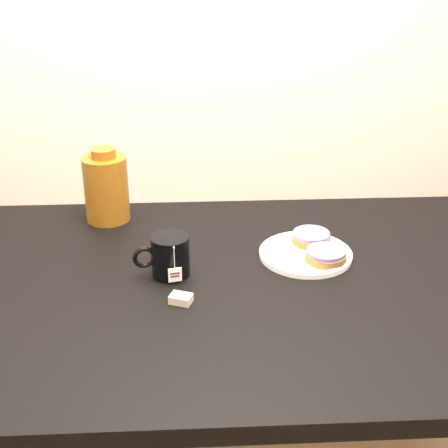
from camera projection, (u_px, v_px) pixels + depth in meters
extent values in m
cube|color=black|center=(228.00, 289.00, 1.40)|extent=(1.40, 0.90, 0.04)
cylinder|color=black|center=(9.00, 334.00, 1.88)|extent=(0.06, 0.06, 0.71)
cylinder|color=black|center=(425.00, 321.00, 1.94)|extent=(0.06, 0.06, 0.71)
cylinder|color=white|center=(305.00, 254.00, 1.49)|extent=(0.22, 0.22, 0.01)
torus|color=white|center=(306.00, 252.00, 1.49)|extent=(0.22, 0.22, 0.01)
cylinder|color=brown|center=(311.00, 239.00, 1.53)|extent=(0.12, 0.12, 0.02)
cylinder|color=gray|center=(311.00, 234.00, 1.52)|extent=(0.12, 0.12, 0.01)
cylinder|color=brown|center=(326.00, 257.00, 1.44)|extent=(0.12, 0.12, 0.02)
cylinder|color=gray|center=(326.00, 252.00, 1.44)|extent=(0.11, 0.11, 0.01)
cylinder|color=black|center=(170.00, 256.00, 1.39)|extent=(0.10, 0.10, 0.10)
cylinder|color=black|center=(170.00, 240.00, 1.38)|extent=(0.07, 0.07, 0.00)
torus|color=black|center=(144.00, 257.00, 1.38)|extent=(0.05, 0.02, 0.05)
cylinder|color=beige|center=(174.00, 257.00, 1.34)|extent=(0.00, 0.00, 0.05)
cube|color=white|center=(175.00, 274.00, 1.36)|extent=(0.03, 0.01, 0.03)
cube|color=#C6B793|center=(181.00, 299.00, 1.30)|extent=(0.05, 0.05, 0.02)
cylinder|color=#5C300C|center=(106.00, 189.00, 1.65)|extent=(0.13, 0.13, 0.17)
cylinder|color=#5C300C|center=(103.00, 153.00, 1.60)|extent=(0.06, 0.06, 0.02)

